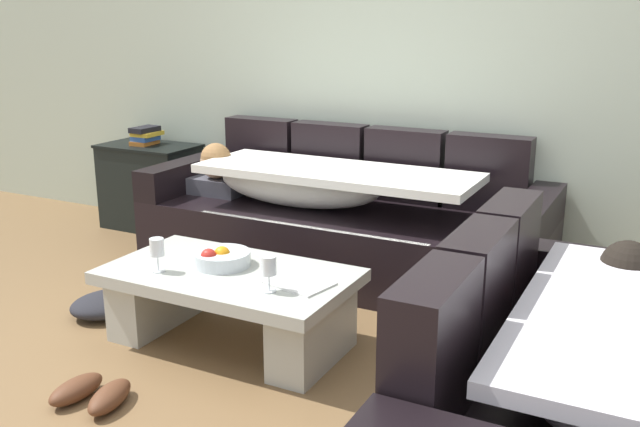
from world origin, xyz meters
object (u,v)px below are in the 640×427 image
wine_glass_near_right (269,267)px  side_cabinet (151,186)px  book_stack_on_cabinet (145,136)px  couch_near_window (579,406)px  coffee_table (230,298)px  open_magazine (300,283)px  pair_of_shoes (93,393)px  couch_along_wall (336,221)px  wine_glass_near_left (157,249)px  fruit_bowl (221,258)px  crumpled_garment (108,304)px

wine_glass_near_right → side_cabinet: size_ratio=0.23×
wine_glass_near_right → book_stack_on_cabinet: size_ratio=0.72×
couch_near_window → wine_glass_near_right: size_ratio=10.46×
wine_glass_near_right → coffee_table: bearing=155.9°
open_magazine → pair_of_shoes: (-0.58, -0.74, -0.34)m
couch_along_wall → wine_glass_near_right: bearing=-76.7°
coffee_table → pair_of_shoes: (-0.19, -0.74, -0.19)m
book_stack_on_cabinet → couch_near_window: bearing=-28.4°
coffee_table → side_cabinet: 2.18m
coffee_table → book_stack_on_cabinet: book_stack_on_cabinet is taller
wine_glass_near_left → side_cabinet: (-1.38, 1.56, -0.17)m
couch_near_window → book_stack_on_cabinet: couch_near_window is taller
fruit_bowl → crumpled_garment: 0.81m
fruit_bowl → side_cabinet: side_cabinet is taller
wine_glass_near_right → couch_along_wall: bearing=103.3°
side_cabinet → coffee_table: bearing=-39.8°
open_magazine → couch_near_window: bearing=-6.6°
coffee_table → crumpled_garment: (-0.79, -0.02, -0.18)m
pair_of_shoes → fruit_bowl: bearing=81.3°
wine_glass_near_right → open_magazine: bearing=61.6°
couch_along_wall → book_stack_on_cabinet: 1.76m
couch_along_wall → wine_glass_near_right: size_ratio=15.09×
couch_near_window → wine_glass_near_right: bearing=78.0°
side_cabinet → fruit_bowl: bearing=-40.1°
couch_along_wall → wine_glass_near_left: bearing=-102.7°
open_magazine → wine_glass_near_right: bearing=-106.5°
wine_glass_near_left → pair_of_shoes: wine_glass_near_left is taller
wine_glass_near_left → side_cabinet: bearing=131.5°
couch_near_window → pair_of_shoes: size_ratio=5.35×
book_stack_on_cabinet → pair_of_shoes: book_stack_on_cabinet is taller
couch_near_window → wine_glass_near_left: size_ratio=10.46×
open_magazine → crumpled_garment: bearing=-167.0°
couch_near_window → wine_glass_near_left: 1.99m
coffee_table → book_stack_on_cabinet: (-1.69, 1.39, 0.47)m
open_magazine → pair_of_shoes: bearing=-116.4°
crumpled_garment → couch_along_wall: bearing=56.2°
book_stack_on_cabinet → crumpled_garment: (0.90, -1.41, -0.65)m
open_magazine → side_cabinet: side_cabinet is taller
couch_near_window → crumpled_garment: couch_near_window is taller
couch_near_window → coffee_table: (-1.67, 0.43, -0.10)m
wine_glass_near_left → wine_glass_near_right: size_ratio=1.00×
side_cabinet → wine_glass_near_right: bearing=-37.6°
wine_glass_near_right → couch_near_window: bearing=-12.0°
fruit_bowl → wine_glass_near_right: bearing=-25.3°
coffee_table → pair_of_shoes: coffee_table is taller
couch_along_wall → open_magazine: size_ratio=8.95×
wine_glass_near_right → book_stack_on_cabinet: book_stack_on_cabinet is taller
couch_near_window → side_cabinet: couch_near_window is taller
crumpled_garment → side_cabinet: bearing=122.0°
couch_along_wall → crumpled_garment: (-0.80, -1.19, -0.27)m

